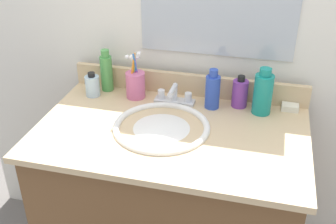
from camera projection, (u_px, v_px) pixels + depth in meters
name	position (u px, v px, depth m)	size (l,w,h in m)	color
vanity_cabinet	(170.00, 217.00, 1.68)	(0.93, 0.55, 0.80)	brown
countertop	(171.00, 132.00, 1.48)	(0.97, 0.60, 0.02)	#D1B284
backsplash	(188.00, 84.00, 1.69)	(0.97, 0.02, 0.09)	#D1B284
back_wall	(189.00, 122.00, 1.85)	(2.07, 0.04, 1.30)	white
sink_basin	(162.00, 135.00, 1.50)	(0.35, 0.35, 0.11)	white
faucet	(174.00, 97.00, 1.63)	(0.16, 0.10, 0.08)	silver
bottle_gel_clear	(92.00, 85.00, 1.68)	(0.06, 0.06, 0.10)	silver
bottle_shampoo_blue	(213.00, 91.00, 1.58)	(0.06, 0.06, 0.16)	#2D4CB2
bottle_toner_green	(107.00, 72.00, 1.71)	(0.05, 0.05, 0.18)	#4C9E4C
bottle_mouthwash_teal	(263.00, 93.00, 1.54)	(0.07, 0.07, 0.18)	teal
bottle_cream_purple	(240.00, 93.00, 1.60)	(0.06, 0.06, 0.13)	#7A3899
cup_pink	(135.00, 84.00, 1.66)	(0.08, 0.08, 0.19)	#D16693
soap_bar	(290.00, 107.00, 1.59)	(0.06, 0.04, 0.02)	white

